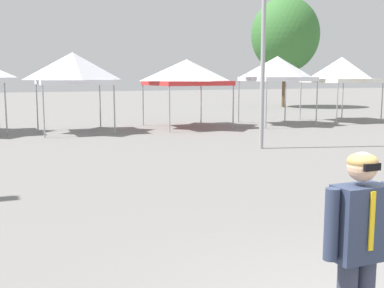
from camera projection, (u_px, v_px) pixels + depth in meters
canopy_tent_far_right at (73, 69)px, 19.86m from camera, size 2.93×2.93×3.31m
canopy_tent_behind_left at (187, 72)px, 21.80m from camera, size 3.44×3.44×3.09m
canopy_tent_behind_center at (277, 69)px, 22.99m from camera, size 2.95×2.95×3.28m
canopy_tent_behind_right at (341, 70)px, 24.79m from camera, size 3.08×3.08×3.31m
person_foreground at (358, 246)px, 3.76m from camera, size 0.65×0.26×1.78m
tree_behind_tents_left at (285, 35)px, 35.59m from camera, size 5.05×5.05×8.14m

